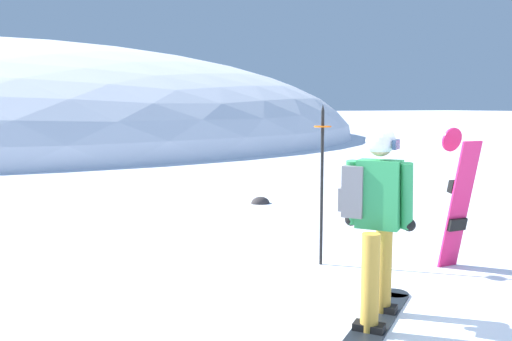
{
  "coord_description": "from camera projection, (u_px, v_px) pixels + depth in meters",
  "views": [
    {
      "loc": [
        -3.43,
        -3.54,
        1.88
      ],
      "look_at": [
        -0.2,
        3.16,
        1.0
      ],
      "focal_mm": 38.73,
      "sensor_mm": 36.0,
      "label": 1
    }
  ],
  "objects": [
    {
      "name": "spare_snowboard",
      "position": [
        458.0,
        198.0,
        6.29
      ],
      "size": [
        0.28,
        0.36,
        1.63
      ],
      "color": "#D11E5B",
      "rests_on": "ground"
    },
    {
      "name": "piste_marker_near",
      "position": [
        322.0,
        174.0,
        6.43
      ],
      "size": [
        0.2,
        0.2,
        1.9
      ],
      "color": "black",
      "rests_on": "ground"
    },
    {
      "name": "snowboarder_main",
      "position": [
        375.0,
        219.0,
        4.7
      ],
      "size": [
        1.5,
        1.25,
        1.71
      ],
      "color": "black",
      "rests_on": "ground"
    },
    {
      "name": "ground_plane",
      "position": [
        431.0,
        320.0,
        4.87
      ],
      "size": [
        300.0,
        300.0,
        0.0
      ],
      "primitive_type": "plane",
      "color": "white"
    },
    {
      "name": "rock_dark",
      "position": [
        260.0,
        203.0,
        10.63
      ],
      "size": [
        0.37,
        0.31,
        0.26
      ],
      "color": "#383333",
      "rests_on": "ground"
    }
  ]
}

